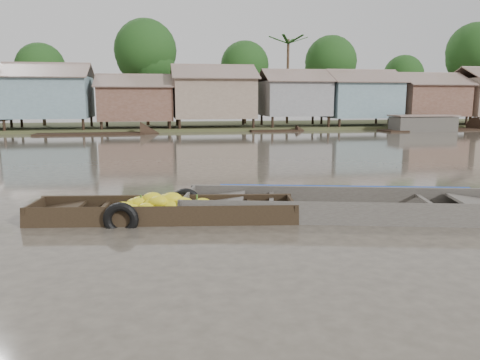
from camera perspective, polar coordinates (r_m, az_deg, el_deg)
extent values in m
plane|color=#453E35|center=(10.44, 1.97, -4.92)|extent=(120.00, 120.00, 0.00)
cube|color=#384723|center=(43.01, -7.12, 6.38)|extent=(120.00, 12.00, 0.50)
cube|color=slate|center=(40.26, -22.24, 9.32)|extent=(6.20, 5.20, 3.20)
cube|color=brown|center=(38.95, -22.89, 12.30)|extent=(6.60, 3.02, 1.28)
cube|color=brown|center=(41.69, -22.02, 12.16)|extent=(6.60, 3.02, 1.28)
cube|color=brown|center=(39.41, -12.52, 9.09)|extent=(5.80, 4.60, 2.70)
cube|color=brown|center=(38.19, -12.71, 11.76)|extent=(6.20, 2.67, 1.14)
cube|color=brown|center=(40.67, -12.54, 11.65)|extent=(6.20, 2.67, 1.14)
cube|color=#836D5A|center=(39.64, -3.28, 9.96)|extent=(6.50, 5.30, 3.30)
cube|color=brown|center=(38.27, -3.06, 13.11)|extent=(6.90, 3.08, 1.31)
cube|color=brown|center=(41.11, -3.54, 12.89)|extent=(6.90, 3.08, 1.31)
cube|color=gray|center=(41.04, 6.62, 9.85)|extent=(5.40, 4.70, 2.90)
cube|color=brown|center=(39.87, 7.21, 12.56)|extent=(5.80, 2.73, 1.17)
cube|color=brown|center=(42.30, 6.18, 12.44)|extent=(5.80, 2.73, 1.17)
cube|color=slate|center=(43.12, 14.40, 9.48)|extent=(6.00, 5.00, 3.10)
cube|color=brown|center=(41.93, 15.29, 12.17)|extent=(6.40, 2.90, 1.24)
cube|color=brown|center=(44.39, 13.79, 12.09)|extent=(6.40, 2.90, 1.24)
cube|color=brown|center=(46.15, 21.87, 9.03)|extent=(5.70, 4.90, 2.80)
cube|color=brown|center=(45.06, 22.92, 11.31)|extent=(6.10, 2.85, 1.21)
cube|color=brown|center=(47.31, 21.17, 11.33)|extent=(6.10, 2.85, 1.21)
cylinder|color=#473323|center=(44.98, -22.90, 8.96)|extent=(0.28, 0.28, 4.90)
sphere|color=#113814|center=(45.05, -23.15, 12.51)|extent=(4.20, 4.20, 4.20)
cylinder|color=#473323|center=(42.89, -11.28, 10.46)|extent=(0.28, 0.28, 6.30)
sphere|color=#113814|center=(43.07, -11.45, 15.26)|extent=(5.40, 5.40, 5.40)
cylinder|color=#473323|center=(44.61, 0.58, 9.96)|extent=(0.28, 0.28, 5.25)
sphere|color=#113814|center=(44.71, 0.59, 13.80)|extent=(4.50, 4.50, 4.50)
cylinder|color=#473323|center=(45.79, 10.86, 10.00)|extent=(0.28, 0.28, 5.60)
sphere|color=#113814|center=(45.91, 11.00, 14.00)|extent=(4.80, 4.80, 4.80)
cylinder|color=#473323|center=(50.05, 19.14, 9.02)|extent=(0.28, 0.28, 4.55)
sphere|color=#113814|center=(50.09, 19.32, 11.99)|extent=(3.90, 3.90, 3.90)
cylinder|color=#473323|center=(52.96, 26.48, 9.69)|extent=(0.28, 0.28, 6.65)
sphere|color=#113814|center=(53.14, 26.81, 13.78)|extent=(5.70, 5.70, 5.70)
cylinder|color=#473323|center=(45.04, 5.82, 11.66)|extent=(0.24, 0.24, 8.00)
cube|color=black|center=(10.74, -9.13, -5.06)|extent=(5.84, 1.84, 0.08)
cube|color=black|center=(11.28, -8.79, -3.11)|extent=(5.84, 0.92, 0.54)
cube|color=black|center=(10.08, -9.58, -4.72)|extent=(5.84, 0.92, 0.54)
cube|color=black|center=(10.72, 6.30, -3.74)|extent=(0.23, 1.27, 0.51)
cube|color=black|center=(10.64, 3.64, -3.44)|extent=(1.13, 1.22, 0.20)
cube|color=black|center=(11.39, -23.70, -3.73)|extent=(0.23, 1.27, 0.51)
cube|color=black|center=(11.20, -21.34, -3.45)|extent=(1.13, 1.22, 0.20)
cube|color=black|center=(10.91, -16.37, -3.28)|extent=(0.26, 1.23, 0.05)
cube|color=black|center=(10.58, -1.76, -3.27)|extent=(0.26, 1.23, 0.05)
ellipsoid|color=#F7F41B|center=(10.42, -6.69, -2.79)|extent=(0.40, 0.30, 0.23)
ellipsoid|color=#F7F41B|center=(10.25, -3.88, -4.13)|extent=(0.42, 0.32, 0.24)
ellipsoid|color=#F7F41B|center=(10.92, -9.84, -2.81)|extent=(0.41, 0.31, 0.24)
ellipsoid|color=#F7F41B|center=(10.86, -9.96, -2.68)|extent=(0.45, 0.34, 0.26)
ellipsoid|color=#F7F41B|center=(10.80, -12.66, -2.81)|extent=(0.44, 0.33, 0.25)
ellipsoid|color=#F7F41B|center=(11.01, -7.35, -2.92)|extent=(0.42, 0.32, 0.24)
ellipsoid|color=#F7F41B|center=(10.70, -8.97, -2.26)|extent=(0.39, 0.29, 0.22)
ellipsoid|color=#F7F41B|center=(10.43, -11.37, -3.33)|extent=(0.39, 0.30, 0.22)
ellipsoid|color=#F7F41B|center=(10.49, -13.12, -4.05)|extent=(0.49, 0.37, 0.28)
ellipsoid|color=#F7F41B|center=(10.76, -13.83, -3.37)|extent=(0.51, 0.39, 0.29)
ellipsoid|color=#F7F41B|center=(10.44, -8.29, -3.20)|extent=(0.44, 0.33, 0.25)
ellipsoid|color=#F7F41B|center=(10.76, -9.40, -2.61)|extent=(0.48, 0.37, 0.27)
ellipsoid|color=#F7F41B|center=(10.59, -13.46, -3.60)|extent=(0.51, 0.38, 0.29)
ellipsoid|color=#F7F41B|center=(10.44, -5.01, -3.31)|extent=(0.47, 0.35, 0.27)
ellipsoid|color=#F7F41B|center=(10.56, -12.95, -3.59)|extent=(0.45, 0.34, 0.26)
ellipsoid|color=#F7F41B|center=(10.58, -10.45, -2.82)|extent=(0.47, 0.36, 0.27)
ellipsoid|color=#F7F41B|center=(10.70, -10.62, -2.20)|extent=(0.48, 0.36, 0.27)
ellipsoid|color=#F7F41B|center=(10.80, -4.65, -2.95)|extent=(0.50, 0.38, 0.28)
ellipsoid|color=#F7F41B|center=(10.97, -7.58, -2.90)|extent=(0.44, 0.33, 0.25)
ellipsoid|color=#F7F41B|center=(10.49, -13.39, -3.96)|extent=(0.50, 0.38, 0.28)
ellipsoid|color=#F7F41B|center=(10.88, -5.51, -3.12)|extent=(0.44, 0.33, 0.25)
ellipsoid|color=#F7F41B|center=(10.52, -8.86, -2.85)|extent=(0.46, 0.34, 0.26)
ellipsoid|color=#F7F41B|center=(10.32, -8.85, -3.98)|extent=(0.41, 0.31, 0.23)
ellipsoid|color=#F7F41B|center=(10.77, -11.97, -2.69)|extent=(0.51, 0.38, 0.29)
ellipsoid|color=#F7F41B|center=(10.56, -8.33, -2.29)|extent=(0.52, 0.39, 0.30)
ellipsoid|color=#F7F41B|center=(10.80, -10.36, -2.70)|extent=(0.45, 0.34, 0.25)
ellipsoid|color=#F7F41B|center=(10.95, -14.09, -3.26)|extent=(0.46, 0.35, 0.26)
ellipsoid|color=#F7F41B|center=(10.97, -10.53, -2.54)|extent=(0.40, 0.30, 0.23)
ellipsoid|color=#F7F41B|center=(10.50, -14.33, -4.34)|extent=(0.40, 0.31, 0.23)
ellipsoid|color=#F7F41B|center=(10.54, -7.20, -2.76)|extent=(0.47, 0.35, 0.27)
ellipsoid|color=#F7F41B|center=(10.48, -9.83, -2.62)|extent=(0.48, 0.36, 0.27)
ellipsoid|color=#F7F41B|center=(10.79, -14.29, -3.84)|extent=(0.39, 0.30, 0.22)
cylinder|color=#3F6626|center=(10.69, -11.98, -2.29)|extent=(0.04, 0.04, 0.19)
cylinder|color=#3F6626|center=(10.59, -8.09, -2.28)|extent=(0.04, 0.04, 0.19)
cylinder|color=#3F6626|center=(10.55, -5.27, -2.27)|extent=(0.04, 0.04, 0.19)
torus|color=black|center=(11.32, -6.65, -2.90)|extent=(0.79, 0.29, 0.77)
torus|color=black|center=(10.14, -14.33, -4.69)|extent=(0.77, 0.28, 0.75)
cube|color=#3F3935|center=(11.25, 13.08, -4.51)|extent=(7.71, 3.35, 0.08)
cube|color=#3F3935|center=(12.07, 12.43, -2.18)|extent=(7.52, 1.97, 0.62)
cube|color=#3F3935|center=(10.30, 13.95, -4.35)|extent=(7.52, 1.97, 0.62)
cube|color=#3F3935|center=(11.20, -6.28, -2.96)|extent=(0.50, 1.84, 0.58)
cube|color=#3F3935|center=(11.09, -2.94, -2.65)|extent=(1.65, 1.88, 0.24)
cube|color=#3F3935|center=(11.00, 3.85, -2.49)|extent=(0.52, 1.78, 0.05)
cube|color=#3F3935|center=(11.59, 21.99, -2.57)|extent=(0.52, 1.78, 0.05)
cube|color=#665E54|center=(11.24, 13.09, -4.27)|extent=(5.92, 2.78, 0.02)
cube|color=#0F339D|center=(12.08, 12.43, -1.03)|extent=(6.07, 1.55, 0.15)
torus|color=olive|center=(11.43, 23.18, -4.45)|extent=(0.43, 0.43, 0.06)
torus|color=olive|center=(11.42, 23.19, -4.26)|extent=(0.35, 0.35, 0.06)
cube|color=black|center=(41.67, 22.38, 5.52)|extent=(9.30, 3.03, 0.35)
cube|color=black|center=(37.75, 4.26, 5.85)|extent=(3.93, 0.94, 0.35)
cube|color=black|center=(35.98, -17.76, 5.19)|extent=(7.80, 1.74, 0.35)
cube|color=black|center=(40.80, 21.40, 6.35)|extent=(5.00, 2.00, 1.20)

